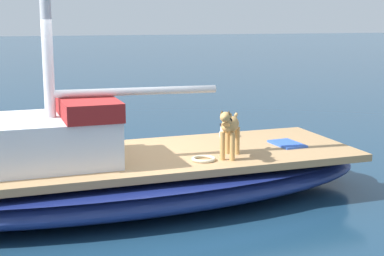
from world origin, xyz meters
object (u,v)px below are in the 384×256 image
object	(u,v)px
deck_winch	(224,131)
deck_towel	(287,144)
sailboat_main	(121,180)
dog_tan	(230,127)
coiled_rope	(204,159)

from	to	relation	value
deck_winch	deck_towel	size ratio (longest dim) A/B	0.38
deck_winch	deck_towel	distance (m)	1.07
sailboat_main	deck_towel	xyz separation A→B (m)	(0.12, -2.48, 0.34)
dog_tan	deck_winch	bearing A→B (deg)	-14.39
sailboat_main	deck_towel	bearing A→B (deg)	-87.24
deck_towel	coiled_rope	bearing A→B (deg)	112.19
dog_tan	deck_winch	world-z (taller)	dog_tan
dog_tan	deck_towel	distance (m)	1.26
sailboat_main	deck_towel	world-z (taller)	deck_towel
sailboat_main	coiled_rope	size ratio (longest dim) A/B	22.96
dog_tan	deck_towel	world-z (taller)	dog_tan
coiled_rope	deck_towel	distance (m)	1.56
sailboat_main	deck_winch	distance (m)	2.00
dog_tan	deck_winch	size ratio (longest dim) A/B	4.11
sailboat_main	coiled_rope	xyz separation A→B (m)	(-0.47, -1.04, 0.35)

